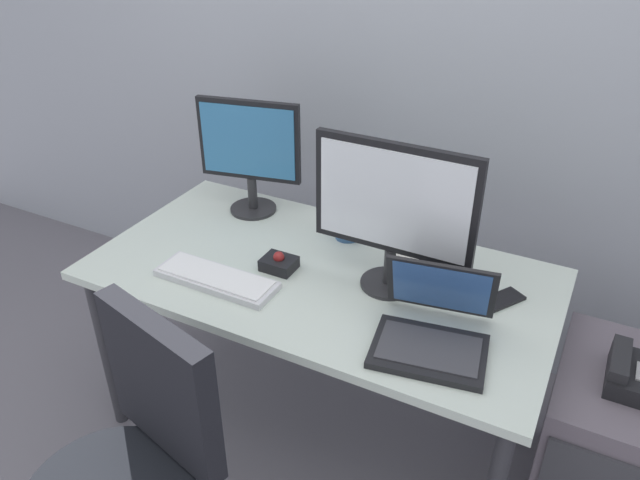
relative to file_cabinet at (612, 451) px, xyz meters
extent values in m
plane|color=slate|center=(-0.99, -0.08, -0.29)|extent=(8.00, 8.00, 0.00)
cube|color=#9EA3AE|center=(-0.99, 0.67, 1.11)|extent=(6.00, 0.10, 2.80)
cube|color=silver|center=(-0.99, -0.08, 0.40)|extent=(1.53, 0.80, 0.03)
cylinder|color=#2D2D33|center=(-1.69, -0.41, 0.05)|extent=(0.05, 0.05, 0.68)
cylinder|color=#2D2D33|center=(-1.69, 0.26, 0.05)|extent=(0.05, 0.05, 0.68)
cylinder|color=#2D2D33|center=(-0.29, 0.26, 0.05)|extent=(0.05, 0.05, 0.68)
cube|color=#605661|center=(0.00, 0.00, 0.00)|extent=(0.42, 0.52, 0.59)
cube|color=black|center=(0.00, -0.02, 0.32)|extent=(0.17, 0.20, 0.06)
cube|color=black|center=(-0.06, -0.02, 0.37)|extent=(0.05, 0.18, 0.04)
cube|color=black|center=(-1.10, -0.74, 0.43)|extent=(0.40, 0.16, 0.42)
cylinder|color=#262628|center=(-0.76, -0.05, 0.42)|extent=(0.18, 0.18, 0.01)
cylinder|color=#262628|center=(-0.76, -0.05, 0.49)|extent=(0.04, 0.04, 0.12)
cube|color=black|center=(-0.76, -0.05, 0.73)|extent=(0.51, 0.03, 0.35)
cube|color=white|center=(-0.76, -0.06, 0.73)|extent=(0.47, 0.01, 0.31)
cylinder|color=#262628|center=(-1.42, 0.19, 0.42)|extent=(0.18, 0.18, 0.01)
cylinder|color=#262628|center=(-1.42, 0.19, 0.49)|extent=(0.04, 0.04, 0.13)
cube|color=black|center=(-1.42, 0.19, 0.71)|extent=(0.39, 0.10, 0.30)
cube|color=teal|center=(-1.42, 0.18, 0.71)|extent=(0.35, 0.08, 0.27)
cube|color=silver|center=(-1.26, -0.28, 0.43)|extent=(0.41, 0.14, 0.02)
cube|color=white|center=(-1.26, -0.28, 0.44)|extent=(0.38, 0.12, 0.01)
cube|color=black|center=(-0.54, -0.30, 0.43)|extent=(0.34, 0.27, 0.02)
cube|color=#38383D|center=(-0.54, -0.30, 0.44)|extent=(0.30, 0.21, 0.00)
cube|color=black|center=(-0.56, -0.15, 0.54)|extent=(0.32, 0.14, 0.21)
cube|color=#335999|center=(-0.56, -0.16, 0.54)|extent=(0.28, 0.12, 0.18)
cube|color=black|center=(-1.12, -0.13, 0.44)|extent=(0.11, 0.09, 0.04)
sphere|color=maroon|center=(-1.12, -0.13, 0.46)|extent=(0.04, 0.04, 0.04)
cylinder|color=#305482|center=(-1.00, 0.17, 0.47)|extent=(0.09, 0.09, 0.11)
torus|color=#314D81|center=(-0.95, 0.17, 0.48)|extent=(0.01, 0.07, 0.07)
cube|color=white|center=(-0.75, 0.19, 0.42)|extent=(0.21, 0.24, 0.01)
cube|color=black|center=(-0.41, 0.03, 0.42)|extent=(0.13, 0.16, 0.01)
camera|label=1|loc=(-0.22, -1.57, 1.54)|focal=34.19mm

